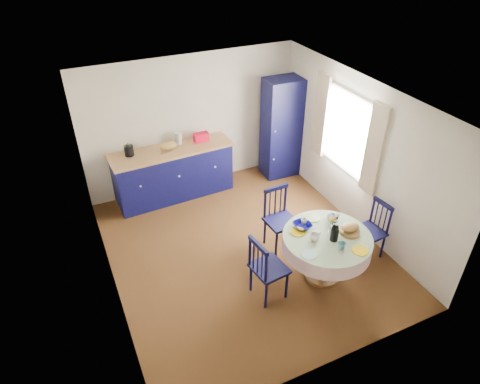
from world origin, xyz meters
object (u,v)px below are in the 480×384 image
object	(u,v)px
chair_right	(372,230)
mug_c	(334,218)
dining_table	(327,243)
chair_left	(267,268)
pantry_cabinet	(281,128)
chair_far	(280,218)
mug_b	(341,246)
mug_a	(314,237)
cobalt_bowl	(302,225)
kitchen_counter	(173,172)
mug_d	(304,222)

from	to	relation	value
chair_right	mug_c	xyz separation A→B (m)	(-0.64, 0.14, 0.33)
mug_c	dining_table	bearing A→B (deg)	-135.96
chair_left	chair_right	distance (m)	1.85
pantry_cabinet	mug_c	world-z (taller)	pantry_cabinet
dining_table	chair_left	world-z (taller)	dining_table
chair_far	mug_b	world-z (taller)	chair_far
mug_a	mug_b	size ratio (longest dim) A/B	1.21
mug_b	cobalt_bowl	xyz separation A→B (m)	(-0.23, 0.61, -0.02)
mug_b	kitchen_counter	bearing A→B (deg)	112.26
chair_right	mug_d	size ratio (longest dim) A/B	9.93
pantry_cabinet	chair_far	world-z (taller)	pantry_cabinet
mug_a	chair_right	bearing A→B (deg)	5.40
kitchen_counter	mug_b	distance (m)	3.52
chair_far	mug_d	bearing A→B (deg)	-84.64
kitchen_counter	chair_right	distance (m)	3.61
pantry_cabinet	mug_c	bearing A→B (deg)	-100.68
chair_far	kitchen_counter	bearing A→B (deg)	114.02
dining_table	mug_b	distance (m)	0.33
cobalt_bowl	mug_c	bearing A→B (deg)	-7.33
mug_a	cobalt_bowl	bearing A→B (deg)	89.12
dining_table	mug_c	bearing A→B (deg)	44.04
chair_left	mug_d	size ratio (longest dim) A/B	10.78
chair_far	cobalt_bowl	bearing A→B (deg)	-90.44
chair_far	chair_right	xyz separation A→B (m)	(1.16, -0.78, -0.04)
mug_b	mug_d	size ratio (longest dim) A/B	1.15
kitchen_counter	mug_c	distance (m)	3.15
dining_table	cobalt_bowl	distance (m)	0.42
pantry_cabinet	cobalt_bowl	xyz separation A→B (m)	(-1.07, -2.52, -0.20)
chair_far	mug_a	distance (m)	0.93
chair_left	chair_far	bearing A→B (deg)	-45.68
chair_right	cobalt_bowl	bearing A→B (deg)	-106.39
dining_table	kitchen_counter	bearing A→B (deg)	114.03
mug_c	chair_far	bearing A→B (deg)	129.12
chair_right	mug_d	bearing A→B (deg)	-109.19
kitchen_counter	pantry_cabinet	size ratio (longest dim) A/B	1.12
kitchen_counter	cobalt_bowl	distance (m)	2.87
dining_table	mug_b	bearing A→B (deg)	-88.33
pantry_cabinet	cobalt_bowl	size ratio (longest dim) A/B	7.61
kitchen_counter	dining_table	distance (m)	3.24
chair_far	mug_a	world-z (taller)	chair_far
pantry_cabinet	mug_d	xyz separation A→B (m)	(-1.02, -2.48, -0.19)
pantry_cabinet	chair_right	size ratio (longest dim) A/B	2.10
mug_a	mug_b	xyz separation A→B (m)	(0.23, -0.29, -0.00)
chair_right	mug_a	distance (m)	1.18
pantry_cabinet	mug_d	distance (m)	2.69
mug_c	cobalt_bowl	distance (m)	0.49
kitchen_counter	chair_right	world-z (taller)	kitchen_counter
mug_c	mug_d	xyz separation A→B (m)	(-0.44, 0.11, -0.01)
chair_right	mug_a	size ratio (longest dim) A/B	7.11
pantry_cabinet	mug_c	xyz separation A→B (m)	(-0.58, -2.59, -0.18)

